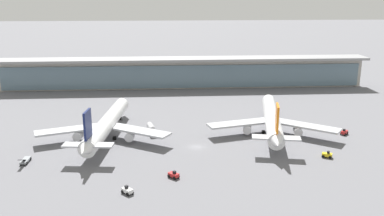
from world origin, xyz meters
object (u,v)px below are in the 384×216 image
(service_truck_by_tail_white, at_px, (152,129))
(service_truck_under_wing_red, at_px, (344,132))
(airliner_centre_stand, at_px, (272,119))
(service_truck_on_taxiway_grey, at_px, (25,160))
(service_truck_at_far_stand_white, at_px, (127,190))
(airliner_left_stand, at_px, (106,124))
(service_truck_near_nose_yellow, at_px, (327,155))
(service_truck_mid_apron_red, at_px, (174,175))

(service_truck_by_tail_white, bearing_deg, service_truck_under_wing_red, -5.02)
(airliner_centre_stand, relative_size, service_truck_on_taxiway_grey, 8.34)
(airliner_centre_stand, relative_size, service_truck_at_far_stand_white, 17.58)
(airliner_left_stand, relative_size, service_truck_near_nose_yellow, 17.25)
(service_truck_under_wing_red, height_order, service_truck_at_far_stand_white, same)
(service_truck_on_taxiway_grey, height_order, service_truck_at_far_stand_white, service_truck_on_taxiway_grey)
(airliner_centre_stand, height_order, service_truck_at_far_stand_white, airliner_centre_stand)
(service_truck_mid_apron_red, distance_m, service_truck_by_tail_white, 36.85)
(airliner_centre_stand, distance_m, service_truck_by_tail_white, 41.20)
(airliner_left_stand, relative_size, service_truck_on_taxiway_grey, 8.39)
(service_truck_under_wing_red, height_order, service_truck_on_taxiway_grey, service_truck_on_taxiway_grey)
(service_truck_under_wing_red, xyz_separation_m, service_truck_on_taxiway_grey, (-100.06, -17.82, -0.07))
(service_truck_near_nose_yellow, height_order, service_truck_under_wing_red, same)
(airliner_centre_stand, distance_m, service_truck_mid_apron_red, 48.68)
(service_truck_by_tail_white, height_order, service_truck_on_taxiway_grey, service_truck_by_tail_white)
(airliner_centre_stand, height_order, service_truck_by_tail_white, airliner_centre_stand)
(service_truck_on_taxiway_grey, bearing_deg, service_truck_by_tail_white, 33.96)
(service_truck_under_wing_red, distance_m, service_truck_by_tail_white, 65.38)
(airliner_left_stand, height_order, service_truck_by_tail_white, airliner_left_stand)
(service_truck_near_nose_yellow, xyz_separation_m, service_truck_mid_apron_red, (-44.99, -10.92, 0.00))
(service_truck_under_wing_red, bearing_deg, airliner_centre_stand, 171.30)
(airliner_left_stand, relative_size, service_truck_at_far_stand_white, 17.69)
(service_truck_near_nose_yellow, distance_m, service_truck_on_taxiway_grey, 86.57)
(airliner_left_stand, xyz_separation_m, service_truck_mid_apron_red, (21.16, -32.11, -3.93))
(service_truck_under_wing_red, relative_size, service_truck_at_far_stand_white, 1.00)
(airliner_centre_stand, bearing_deg, airliner_left_stand, -177.84)
(airliner_left_stand, bearing_deg, service_truck_near_nose_yellow, -17.76)
(service_truck_under_wing_red, xyz_separation_m, service_truck_at_far_stand_white, (-69.77, -38.65, 0.00))
(airliner_centre_stand, distance_m, service_truck_under_wing_red, 24.68)
(service_truck_by_tail_white, bearing_deg, service_truck_mid_apron_red, -79.65)
(service_truck_mid_apron_red, bearing_deg, airliner_left_stand, 123.38)
(service_truck_at_far_stand_white, bearing_deg, service_truck_near_nose_yellow, 18.70)
(service_truck_under_wing_red, bearing_deg, airliner_left_stand, 178.86)
(airliner_left_stand, height_order, airliner_centre_stand, same)
(airliner_left_stand, distance_m, service_truck_near_nose_yellow, 69.57)
(airliner_centre_stand, xyz_separation_m, service_truck_under_wing_red, (24.09, -3.69, -3.93))
(service_truck_near_nose_yellow, relative_size, service_truck_mid_apron_red, 1.03)
(airliner_centre_stand, relative_size, service_truck_under_wing_red, 17.57)
(service_truck_at_far_stand_white, bearing_deg, airliner_left_stand, 103.80)
(service_truck_on_taxiway_grey, bearing_deg, service_truck_at_far_stand_white, -34.52)
(airliner_left_stand, distance_m, service_truck_mid_apron_red, 38.66)
(service_truck_mid_apron_red, bearing_deg, service_truck_on_taxiway_grey, 163.00)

